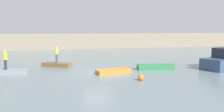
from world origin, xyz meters
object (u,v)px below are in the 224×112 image
at_px(person_hiviz_shirt, 5,58).
at_px(rowboat_orange, 113,71).
at_px(rowboat_green, 156,67).
at_px(person_yellow_shirt, 57,53).
at_px(rowboat_brown, 57,65).
at_px(mooring_buoy, 141,78).
at_px(rowboat_grey, 6,72).

bearing_deg(person_hiviz_shirt, rowboat_orange, -12.35).
xyz_separation_m(rowboat_orange, rowboat_green, (4.48, 0.72, 0.05)).
relative_size(person_hiviz_shirt, person_yellow_shirt, 0.99).
distance_m(rowboat_brown, mooring_buoy, 10.07).
bearing_deg(rowboat_orange, person_yellow_shirt, 122.65).
bearing_deg(person_hiviz_shirt, mooring_buoy, -27.15).
bearing_deg(rowboat_grey, rowboat_orange, -2.78).
xyz_separation_m(rowboat_green, mooring_buoy, (-3.23, -4.03, -0.00)).
bearing_deg(rowboat_orange, rowboat_brown, 122.65).
bearing_deg(rowboat_green, rowboat_grey, -176.83).
distance_m(rowboat_orange, person_hiviz_shirt, 9.41).
distance_m(person_hiviz_shirt, person_yellow_shirt, 5.17).
bearing_deg(person_yellow_shirt, rowboat_green, -23.70).
distance_m(rowboat_orange, person_yellow_shirt, 6.84).
relative_size(rowboat_brown, person_yellow_shirt, 1.77).
distance_m(rowboat_grey, rowboat_orange, 9.34).
height_order(rowboat_brown, mooring_buoy, mooring_buoy).
height_order(rowboat_orange, person_yellow_shirt, person_yellow_shirt).
relative_size(rowboat_grey, rowboat_orange, 1.19).
distance_m(rowboat_grey, mooring_buoy, 11.65).
bearing_deg(rowboat_green, person_yellow_shirt, 164.86).
distance_m(person_yellow_shirt, mooring_buoy, 10.14).
distance_m(rowboat_grey, rowboat_brown, 5.17).
distance_m(rowboat_brown, person_hiviz_shirt, 5.30).
xyz_separation_m(person_hiviz_shirt, mooring_buoy, (10.37, -5.32, -1.14)).
relative_size(rowboat_orange, person_yellow_shirt, 1.78).
height_order(rowboat_grey, person_yellow_shirt, person_yellow_shirt).
bearing_deg(person_yellow_shirt, rowboat_grey, -147.58).
height_order(person_hiviz_shirt, mooring_buoy, person_hiviz_shirt).
relative_size(rowboat_green, mooring_buoy, 7.78).
xyz_separation_m(rowboat_grey, person_hiviz_shirt, (0.00, 0.00, 1.17)).
bearing_deg(rowboat_orange, rowboat_green, -3.20).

